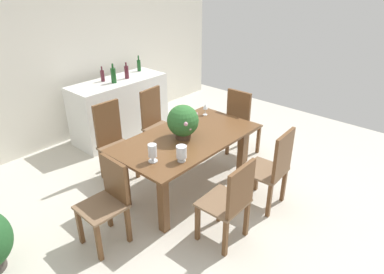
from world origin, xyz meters
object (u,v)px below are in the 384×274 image
(dining_table, at_px, (187,147))
(wine_bottle_dark, at_px, (139,65))
(chair_near_left, at_px, (231,200))
(wine_bottle_tall, at_px, (102,76))
(wine_glass, at_px, (205,107))
(crystal_vase_left, at_px, (181,152))
(chair_far_left, at_px, (113,138))
(chair_foot_end, at_px, (241,122))
(wine_bottle_green, at_px, (127,72))
(chair_head_end, at_px, (108,198))
(flower_centerpiece, at_px, (183,121))
(chair_far_right, at_px, (156,120))
(kitchen_counter, at_px, (120,108))
(chair_near_right, at_px, (273,166))
(crystal_vase_center_near, at_px, (152,152))
(wine_bottle_amber, at_px, (113,75))

(dining_table, height_order, wine_bottle_dark, wine_bottle_dark)
(chair_near_left, relative_size, wine_bottle_tall, 3.99)
(chair_near_left, height_order, wine_glass, chair_near_left)
(crystal_vase_left, bearing_deg, chair_far_left, 87.44)
(chair_foot_end, distance_m, wine_bottle_dark, 2.15)
(crystal_vase_left, bearing_deg, wine_bottle_green, 64.07)
(dining_table, relative_size, crystal_vase_left, 10.05)
(chair_head_end, relative_size, flower_centerpiece, 2.24)
(chair_head_end, relative_size, chair_far_left, 0.87)
(flower_centerpiece, bearing_deg, chair_far_right, 65.42)
(chair_near_left, bearing_deg, dining_table, -113.91)
(crystal_vase_left, bearing_deg, wine_bottle_tall, 73.01)
(chair_foot_end, height_order, chair_far_left, chair_foot_end)
(wine_glass, bearing_deg, chair_head_end, -171.71)
(kitchen_counter, bearing_deg, chair_near_right, -90.97)
(kitchen_counter, bearing_deg, chair_head_end, -130.39)
(wine_glass, height_order, wine_bottle_tall, wine_bottle_tall)
(dining_table, height_order, chair_far_left, chair_far_left)
(chair_near_left, height_order, wine_bottle_dark, wine_bottle_dark)
(chair_far_right, relative_size, wine_bottle_green, 3.95)
(wine_bottle_tall, bearing_deg, dining_table, -97.58)
(dining_table, height_order, crystal_vase_left, crystal_vase_left)
(crystal_vase_center_near, bearing_deg, chair_head_end, 166.95)
(chair_near_right, xyz_separation_m, chair_foot_end, (0.77, 0.98, 0.02))
(kitchen_counter, bearing_deg, chair_foot_end, -69.76)
(flower_centerpiece, bearing_deg, dining_table, -24.94)
(dining_table, xyz_separation_m, chair_foot_end, (1.18, -0.00, -0.05))
(crystal_vase_left, bearing_deg, dining_table, 36.91)
(kitchen_counter, bearing_deg, flower_centerpiece, -104.73)
(chair_head_end, distance_m, wine_bottle_tall, 2.59)
(flower_centerpiece, distance_m, crystal_vase_left, 0.57)
(wine_bottle_dark, xyz_separation_m, wine_bottle_green, (-0.42, -0.18, 0.00))
(chair_far_right, relative_size, chair_foot_end, 0.97)
(chair_far_left, height_order, wine_bottle_green, wine_bottle_green)
(chair_near_left, distance_m, wine_bottle_amber, 2.99)
(chair_near_right, distance_m, wine_bottle_green, 2.93)
(chair_far_right, height_order, chair_foot_end, chair_foot_end)
(chair_head_end, bearing_deg, wine_glass, 99.90)
(flower_centerpiece, height_order, kitchen_counter, flower_centerpiece)
(flower_centerpiece, distance_m, kitchen_counter, 2.05)
(chair_near_right, xyz_separation_m, chair_head_end, (-1.60, 0.98, -0.04))
(crystal_vase_left, distance_m, wine_glass, 1.30)
(wine_bottle_amber, distance_m, wine_bottle_dark, 0.74)
(chair_far_right, xyz_separation_m, wine_bottle_green, (0.24, 0.92, 0.51))
(crystal_vase_left, distance_m, wine_bottle_tall, 2.52)
(chair_far_right, xyz_separation_m, crystal_vase_center_near, (-1.06, -1.10, 0.32))
(chair_foot_end, bearing_deg, kitchen_counter, 18.46)
(chair_head_end, bearing_deg, chair_far_right, 123.37)
(dining_table, relative_size, chair_near_right, 1.79)
(chair_near_left, xyz_separation_m, flower_centerpiece, (0.36, 0.99, 0.44))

